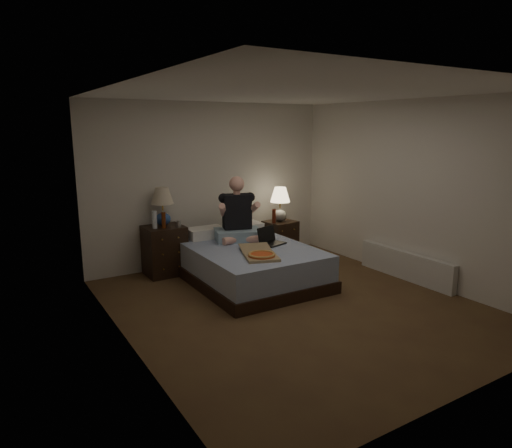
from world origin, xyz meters
TOP-DOWN VIEW (x-y plane):
  - floor at (0.00, 0.00)m, footprint 4.00×4.50m
  - ceiling at (0.00, 0.00)m, footprint 4.00×4.50m
  - wall_back at (0.00, 2.25)m, footprint 4.00×0.00m
  - wall_front at (0.00, -2.25)m, footprint 4.00×0.00m
  - wall_left at (-2.00, 0.00)m, footprint 0.00×4.50m
  - wall_right at (2.00, 0.00)m, footprint 0.00×4.50m
  - bed at (-0.01, 1.06)m, footprint 1.53×2.03m
  - nightstand_left at (-0.90, 1.98)m, footprint 0.56×0.50m
  - nightstand_right at (1.04, 1.83)m, footprint 0.52×0.48m
  - lamp_left at (-0.88, 2.05)m, footprint 0.38×0.38m
  - lamp_right at (1.04, 1.84)m, footprint 0.41×0.41m
  - water_bottle at (-1.05, 1.93)m, footprint 0.07×0.07m
  - soda_can at (-0.73, 1.83)m, footprint 0.07×0.07m
  - beer_bottle_left at (-0.94, 1.88)m, footprint 0.06×0.06m
  - beer_bottle_right at (0.87, 1.77)m, footprint 0.06×0.06m
  - person at (0.04, 1.46)m, footprint 0.78×0.69m
  - laptop at (0.33, 0.99)m, footprint 0.41×0.37m
  - pizza_box at (-0.18, 0.47)m, footprint 0.63×0.85m
  - radiator at (1.93, -0.01)m, footprint 0.10×1.60m

SIDE VIEW (x-z plane):
  - floor at x=0.00m, z-range 0.00..0.00m
  - radiator at x=1.93m, z-range 0.00..0.40m
  - bed at x=-0.01m, z-range 0.00..0.50m
  - nightstand_right at x=1.04m, z-range 0.00..0.61m
  - nightstand_left at x=-0.90m, z-range 0.00..0.72m
  - pizza_box at x=-0.18m, z-range 0.50..0.58m
  - laptop at x=0.33m, z-range 0.50..0.74m
  - beer_bottle_right at x=0.87m, z-range 0.61..0.84m
  - soda_can at x=-0.73m, z-range 0.72..0.82m
  - beer_bottle_left at x=-0.94m, z-range 0.72..0.95m
  - water_bottle at x=-1.05m, z-range 0.72..0.97m
  - lamp_right at x=1.04m, z-range 0.61..1.17m
  - person at x=0.04m, z-range 0.50..1.43m
  - lamp_left at x=-0.88m, z-range 0.72..1.28m
  - wall_back at x=0.00m, z-range 0.00..2.50m
  - wall_front at x=0.00m, z-range 0.00..2.50m
  - wall_left at x=-2.00m, z-range 0.00..2.50m
  - wall_right at x=2.00m, z-range 0.00..2.50m
  - ceiling at x=0.00m, z-range 2.50..2.50m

